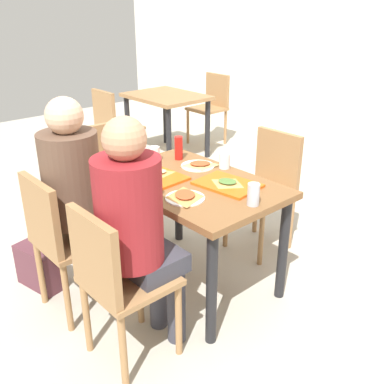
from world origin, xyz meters
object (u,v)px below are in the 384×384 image
at_px(plastic_cup_a, 225,161).
at_px(foil_bundle, 143,155).
at_px(tray_red_near, 156,176).
at_px(pizza_slice_c, 200,164).
at_px(background_chair_far, 212,103).
at_px(handbag, 40,266).
at_px(soda_can, 253,194).
at_px(background_table, 166,105).
at_px(person_in_red, 79,188).
at_px(background_chair_near, 113,123).
at_px(person_in_brown_jacket, 136,222).
at_px(chair_near_right, 115,277).
at_px(tray_red_far, 227,184).
at_px(chair_near_left, 61,235).
at_px(chair_left_end, 111,172).
at_px(chair_far_side, 268,182).
at_px(paper_plate_near_edge, 185,198).
at_px(main_table, 192,197).
at_px(paper_plate_center, 198,166).
at_px(pizza_slice_d, 185,195).
at_px(pizza_slice_a, 157,172).
at_px(plastic_cup_b, 154,188).
at_px(condiment_bottle, 179,148).
at_px(plastic_cup_c, 154,154).
at_px(pizza_slice_b, 227,182).

xyz_separation_m(plastic_cup_a, foil_bundle, (-0.44, -0.33, 0.00)).
xyz_separation_m(tray_red_near, pizza_slice_c, (0.04, 0.34, 0.01)).
bearing_deg(background_chair_far, handbag, -63.36).
distance_m(plastic_cup_a, soda_can, 0.57).
xyz_separation_m(background_table, background_chair_far, (0.00, 0.73, -0.09)).
height_order(person_in_red, background_chair_near, person_in_red).
distance_m(person_in_brown_jacket, background_chair_far, 3.76).
height_order(chair_near_right, pizza_slice_c, chair_near_right).
relative_size(tray_red_far, background_table, 0.40).
bearing_deg(background_table, person_in_red, -48.83).
distance_m(chair_near_left, chair_left_end, 1.00).
bearing_deg(chair_far_side, foil_bundle, -121.46).
distance_m(paper_plate_near_edge, soda_can, 0.38).
bearing_deg(main_table, paper_plate_near_edge, -50.41).
relative_size(main_table, tray_red_far, 3.06).
bearing_deg(main_table, background_chair_near, 159.59).
relative_size(chair_far_side, paper_plate_center, 3.95).
bearing_deg(chair_near_left, tray_red_near, 82.41).
bearing_deg(paper_plate_near_edge, handbag, -144.51).
bearing_deg(background_chair_near, pizza_slice_d, -23.34).
relative_size(chair_left_end, pizza_slice_a, 4.11).
bearing_deg(main_table, chair_near_left, -110.24).
xyz_separation_m(plastic_cup_b, soda_can, (0.44, 0.33, 0.01)).
height_order(main_table, paper_plate_center, paper_plate_center).
distance_m(paper_plate_near_edge, condiment_bottle, 0.66).
bearing_deg(chair_near_right, tray_red_far, 95.51).
bearing_deg(plastic_cup_a, soda_can, -30.39).
relative_size(chair_left_end, paper_plate_near_edge, 3.95).
xyz_separation_m(pizza_slice_d, foil_bundle, (-0.63, 0.18, 0.03)).
height_order(soda_can, condiment_bottle, condiment_bottle).
distance_m(background_chair_near, background_chair_far, 1.47).
bearing_deg(condiment_bottle, chair_left_end, -160.88).
xyz_separation_m(chair_left_end, plastic_cup_a, (0.91, 0.31, 0.26)).
xyz_separation_m(person_in_brown_jacket, tray_red_near, (-0.47, 0.48, -0.03)).
bearing_deg(plastic_cup_c, soda_can, -2.29).
bearing_deg(foil_bundle, paper_plate_center, 35.74).
distance_m(pizza_slice_a, plastic_cup_c, 0.29).
bearing_deg(tray_red_near, chair_near_left, -97.59).
relative_size(chair_left_end, background_table, 0.96).
relative_size(plastic_cup_a, soda_can, 0.82).
xyz_separation_m(chair_near_right, person_in_red, (-0.55, 0.14, 0.25)).
relative_size(soda_can, handbag, 0.38).
bearing_deg(plastic_cup_a, chair_left_end, -161.19).
height_order(chair_near_left, pizza_slice_c, chair_near_left).
xyz_separation_m(person_in_red, background_chair_far, (-1.87, 2.87, -0.25)).
distance_m(chair_near_right, pizza_slice_b, 0.88).
xyz_separation_m(chair_near_left, pizza_slice_a, (0.07, 0.64, 0.23)).
xyz_separation_m(condiment_bottle, foil_bundle, (-0.11, -0.22, -0.03)).
xyz_separation_m(chair_near_left, soda_can, (0.74, 0.76, 0.27)).
height_order(tray_red_far, handbag, tray_red_far).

